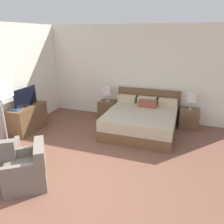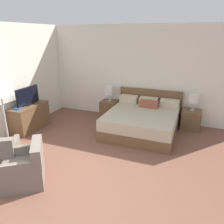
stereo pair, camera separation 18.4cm
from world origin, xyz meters
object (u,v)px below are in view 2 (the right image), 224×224
(armchair_companion, at_px, (25,168))
(floor_lamp, at_px, (0,92))
(nightstand_left, at_px, (110,109))
(table_lamp_left, at_px, (110,91))
(nightstand_right, at_px, (191,120))
(table_lamp_right, at_px, (194,99))
(dresser, at_px, (30,117))
(book_red_cover, at_px, (17,109))
(tv, at_px, (28,96))
(bed, at_px, (142,121))

(armchair_companion, distance_m, floor_lamp, 1.73)
(nightstand_left, xyz_separation_m, table_lamp_left, (0.00, 0.00, 0.60))
(table_lamp_left, bearing_deg, nightstand_right, -0.03)
(nightstand_right, distance_m, table_lamp_right, 0.60)
(floor_lamp, bearing_deg, armchair_companion, -33.05)
(table_lamp_right, distance_m, dresser, 4.49)
(book_red_cover, relative_size, floor_lamp, 0.12)
(nightstand_left, distance_m, nightstand_right, 2.44)
(dresser, bearing_deg, table_lamp_left, 44.17)
(table_lamp_left, relative_size, table_lamp_right, 1.00)
(nightstand_right, relative_size, floor_lamp, 0.33)
(table_lamp_right, height_order, armchair_companion, table_lamp_right)
(nightstand_left, relative_size, tv, 0.67)
(floor_lamp, bearing_deg, bed, 40.74)
(tv, bearing_deg, table_lamp_left, 43.81)
(bed, xyz_separation_m, dresser, (-2.92, -0.99, 0.06))
(nightstand_right, height_order, dresser, dresser)
(bed, xyz_separation_m, nightstand_right, (1.22, 0.66, -0.04))
(nightstand_left, xyz_separation_m, tv, (-1.70, -1.63, 0.67))
(table_lamp_left, xyz_separation_m, table_lamp_right, (2.44, 0.00, 0.00))
(dresser, bearing_deg, table_lamp_right, 21.78)
(bed, relative_size, armchair_companion, 2.03)
(floor_lamp, bearing_deg, dresser, 109.69)
(table_lamp_right, xyz_separation_m, book_red_cover, (-4.15, -2.03, -0.15))
(tv, height_order, armchair_companion, tv)
(table_lamp_left, relative_size, armchair_companion, 0.48)
(dresser, height_order, armchair_companion, armchair_companion)
(dresser, relative_size, armchair_companion, 1.18)
(nightstand_left, xyz_separation_m, floor_lamp, (-1.29, -2.82, 1.11))
(table_lamp_right, xyz_separation_m, floor_lamp, (-3.72, -2.82, 0.50))
(bed, height_order, floor_lamp, floor_lamp)
(table_lamp_right, bearing_deg, nightstand_left, -179.97)
(bed, height_order, table_lamp_right, table_lamp_right)
(table_lamp_left, relative_size, dresser, 0.41)
(table_lamp_right, relative_size, dresser, 0.41)
(table_lamp_left, height_order, tv, tv)
(table_lamp_left, distance_m, dresser, 2.43)
(nightstand_left, height_order, nightstand_right, same)
(floor_lamp, bearing_deg, book_red_cover, 118.36)
(bed, xyz_separation_m, table_lamp_right, (1.22, 0.66, 0.56))
(book_red_cover, bearing_deg, armchair_companion, -44.41)
(bed, height_order, table_lamp_left, table_lamp_left)
(bed, xyz_separation_m, floor_lamp, (-2.51, -2.16, 1.07))
(dresser, distance_m, tv, 0.58)
(bed, xyz_separation_m, nightstand_left, (-1.22, 0.66, -0.04))
(table_lamp_right, relative_size, floor_lamp, 0.29)
(bed, height_order, nightstand_left, bed)
(dresser, height_order, floor_lamp, floor_lamp)
(table_lamp_left, distance_m, table_lamp_right, 2.44)
(table_lamp_left, bearing_deg, tv, -136.19)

